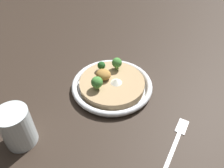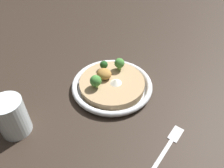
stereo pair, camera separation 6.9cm
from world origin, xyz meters
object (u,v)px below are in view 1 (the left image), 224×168
(broccoli_left, at_px, (101,66))
(drinking_glass, at_px, (17,127))
(broccoli_front, at_px, (97,83))
(fork_utensil, at_px, (178,137))
(risotto_bowl, at_px, (112,85))
(broccoli_back_left, at_px, (117,63))

(broccoli_left, height_order, drinking_glass, drinking_glass)
(broccoli_front, distance_m, broccoli_left, 0.09)
(broccoli_left, distance_m, fork_utensil, 0.32)
(broccoli_front, height_order, broccoli_left, broccoli_front)
(risotto_bowl, xyz_separation_m, drinking_glass, (-0.11, -0.28, 0.04))
(broccoli_left, distance_m, drinking_glass, 0.32)
(risotto_bowl, xyz_separation_m, fork_utensil, (0.24, -0.08, -0.01))
(broccoli_back_left, bearing_deg, fork_utensil, -29.92)
(fork_utensil, bearing_deg, broccoli_back_left, 61.40)
(broccoli_front, distance_m, broccoli_back_left, 0.11)
(broccoli_back_left, relative_size, drinking_glass, 0.39)
(broccoli_front, xyz_separation_m, fork_utensil, (0.26, -0.03, -0.05))
(drinking_glass, height_order, fork_utensil, drinking_glass)
(risotto_bowl, bearing_deg, broccoli_front, -116.04)
(fork_utensil, bearing_deg, drinking_glass, 120.38)
(broccoli_front, bearing_deg, broccoli_back_left, 85.27)
(broccoli_left, bearing_deg, broccoli_back_left, 35.91)
(broccoli_left, bearing_deg, drinking_glass, -100.26)
(broccoli_back_left, xyz_separation_m, broccoli_left, (-0.04, -0.03, -0.01))
(risotto_bowl, relative_size, broccoli_back_left, 6.09)
(broccoli_back_left, bearing_deg, drinking_glass, -105.99)
(fork_utensil, bearing_deg, risotto_bowl, 72.03)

